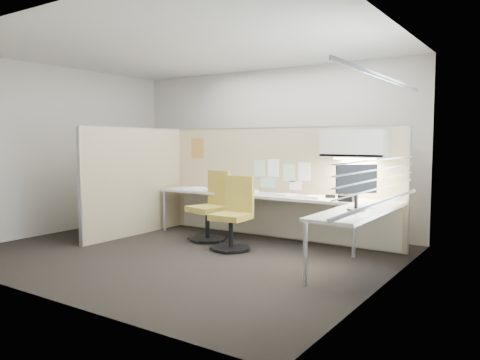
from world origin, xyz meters
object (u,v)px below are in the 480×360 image
Objects in this scene: chair_right at (234,216)px; phone at (346,197)px; monitor at (356,184)px; desk at (284,205)px; chair_left at (211,208)px.

phone is (1.44, 0.62, 0.30)m from chair_right.
phone is at bearing 72.31° from monitor.
monitor is (1.85, -0.15, 0.56)m from chair_right.
desk is 3.73× the size of chair_left.
chair_right is at bearing -161.44° from phone.
chair_right is (-0.48, -0.60, -0.12)m from desk.
chair_left is at bearing -176.08° from phone.
chair_left is at bearing 123.83° from monitor.
desk is 17.94× the size of phone.
chair_left reaches higher than chair_right.
chair_right is 4.63× the size of phone.
monitor reaches higher than chair_left.
chair_right is (0.63, -0.30, -0.02)m from chair_left.
phone is (-0.41, 0.77, -0.26)m from monitor.
phone is (0.96, 0.03, 0.18)m from desk.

